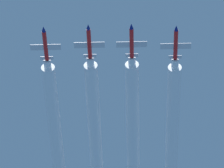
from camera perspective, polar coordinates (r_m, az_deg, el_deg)
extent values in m
cylinder|color=red|center=(191.32, 4.67, 2.88)|extent=(1.04, 8.96, 1.04)
cone|color=navy|center=(187.96, 4.71, 4.10)|extent=(0.99, 1.51, 0.99)
ellipsoid|color=#332D14|center=(190.38, 4.68, 3.42)|extent=(0.57, 2.07, 0.47)
cube|color=silver|center=(191.55, 4.66, 2.77)|extent=(7.54, 1.79, 0.11)
cube|color=silver|center=(193.98, 4.63, 1.97)|extent=(3.21, 1.04, 0.11)
cube|color=navy|center=(194.92, 4.61, 2.25)|extent=(0.09, 1.23, 1.60)
cylinder|color=black|center=(194.41, 4.63, 1.83)|extent=(0.78, 0.57, 0.78)
cylinder|color=red|center=(190.82, 1.44, 3.02)|extent=(1.04, 8.96, 1.04)
cone|color=navy|center=(187.48, 1.43, 4.24)|extent=(0.99, 1.51, 0.99)
ellipsoid|color=#332D14|center=(189.89, 1.43, 3.56)|extent=(0.57, 2.07, 0.47)
cube|color=silver|center=(191.06, 1.44, 2.90)|extent=(7.54, 1.79, 0.11)
cube|color=silver|center=(193.48, 1.46, 2.11)|extent=(3.21, 1.04, 0.11)
cube|color=navy|center=(194.42, 1.45, 2.38)|extent=(0.09, 1.23, 1.60)
cylinder|color=black|center=(193.91, 1.46, 1.96)|extent=(0.78, 0.57, 0.78)
cylinder|color=red|center=(191.14, -1.67, 2.98)|extent=(1.04, 8.96, 1.04)
cone|color=navy|center=(187.80, -1.75, 4.19)|extent=(0.99, 1.51, 0.99)
ellipsoid|color=#332D14|center=(190.21, -1.70, 3.51)|extent=(0.57, 2.07, 0.47)
cube|color=silver|center=(191.37, -1.66, 2.86)|extent=(7.54, 1.79, 0.11)
cube|color=silver|center=(193.80, -1.61, 2.06)|extent=(3.21, 1.04, 0.11)
cube|color=navy|center=(194.74, -1.61, 2.33)|extent=(0.09, 1.23, 1.60)
cylinder|color=black|center=(194.23, -1.60, 1.92)|extent=(0.78, 0.57, 0.78)
cylinder|color=red|center=(191.48, -4.88, 2.81)|extent=(1.04, 8.96, 1.04)
cone|color=navy|center=(188.14, -5.02, 4.02)|extent=(0.99, 1.51, 0.99)
ellipsoid|color=#332D14|center=(190.55, -4.92, 3.34)|extent=(0.57, 2.07, 0.47)
cube|color=silver|center=(191.71, -4.87, 2.69)|extent=(7.54, 1.79, 0.11)
cube|color=silver|center=(194.12, -4.78, 1.90)|extent=(3.21, 1.04, 0.11)
cube|color=navy|center=(195.06, -4.76, 2.17)|extent=(0.09, 1.23, 1.60)
cylinder|color=black|center=(194.55, -4.76, 1.75)|extent=(0.78, 0.57, 0.78)
cylinder|color=white|center=(215.57, 4.41, -4.17)|extent=(1.84, 60.13, 1.84)
cylinder|color=white|center=(220.94, 4.36, -5.44)|extent=(3.49, 69.14, 3.49)
cylinder|color=white|center=(211.92, 1.53, -3.29)|extent=(1.84, 51.60, 1.84)
cylinder|color=white|center=(216.46, 1.55, -4.41)|extent=(3.49, 59.34, 3.49)
cylinder|color=white|center=(212.83, -1.26, -3.48)|extent=(1.84, 53.31, 1.84)
cylinder|color=white|center=(217.53, -1.19, -4.63)|extent=(3.49, 61.31, 3.49)
cylinder|color=white|center=(213.01, -4.15, -3.60)|extent=(1.84, 53.02, 1.84)
cylinder|color=white|center=(217.68, -4.02, -4.74)|extent=(3.49, 60.98, 3.49)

